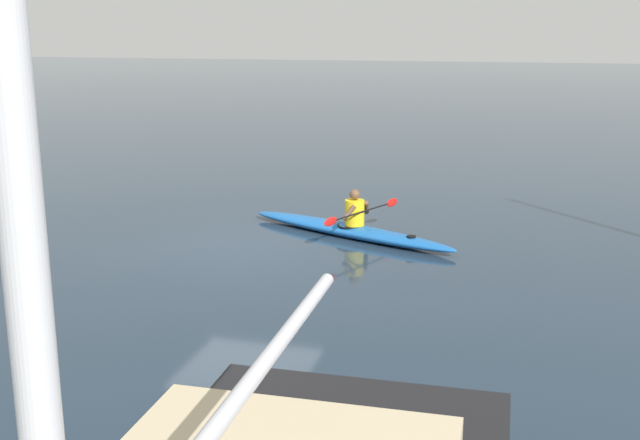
# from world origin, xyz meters

# --- Properties ---
(ground_plane) EXTENTS (160.00, 160.00, 0.00)m
(ground_plane) POSITION_xyz_m (0.00, 0.00, 0.00)
(ground_plane) COLOR #1E2D3D
(kayak) EXTENTS (4.73, 2.50, 0.25)m
(kayak) POSITION_xyz_m (-1.75, -1.28, 0.13)
(kayak) COLOR #1959A5
(kayak) RESTS_ON ground
(kayaker) EXTENTS (1.03, 2.28, 0.73)m
(kayaker) POSITION_xyz_m (-1.90, -1.22, 0.55)
(kayaker) COLOR yellow
(kayaker) RESTS_ON kayak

